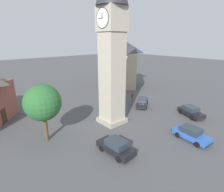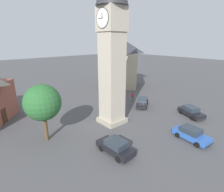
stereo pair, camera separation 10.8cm
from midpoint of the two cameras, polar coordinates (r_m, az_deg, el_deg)
name	(u,v)px [view 1 (the left image)]	position (r m, az deg, el deg)	size (l,w,h in m)	color
ground_plane	(112,122)	(25.19, -0.12, -8.27)	(200.00, 200.00, 0.00)	#4C4C4F
clock_tower	(112,27)	(22.69, -0.15, 21.26)	(3.88, 3.88, 21.26)	#A59C89
car_blue_kerb	(191,111)	(29.13, 24.02, -4.56)	(4.46, 3.19, 1.53)	black
car_silver_kerb	(116,147)	(18.51, 1.03, -16.01)	(4.20, 1.95, 1.53)	black
car_red_corner	(191,134)	(22.55, 24.11, -11.09)	(4.31, 2.20, 1.53)	#2D5BB7
car_white_side	(113,93)	(35.41, 0.30, 0.84)	(1.94, 4.19, 1.53)	#236B38
car_black_far	(142,102)	(31.00, 9.58, -1.90)	(3.72, 4.36, 1.53)	black
pedestrian	(132,96)	(33.44, 6.42, 0.14)	(0.56, 0.24, 1.69)	#706656
tree	(43,103)	(20.47, -21.61, -2.08)	(4.01, 4.01, 6.57)	brown
building_shop_left	(122,63)	(43.27, 3.27, 10.57)	(10.89, 10.97, 11.15)	tan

